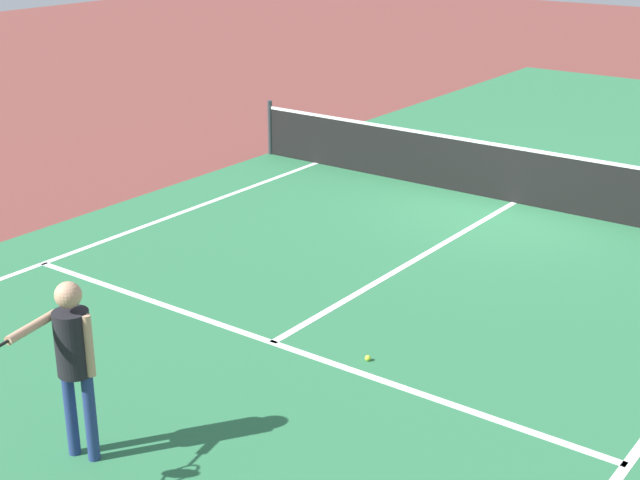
# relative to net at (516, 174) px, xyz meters

# --- Properties ---
(ground_plane) EXTENTS (60.00, 60.00, 0.00)m
(ground_plane) POSITION_rel_net_xyz_m (0.00, 0.00, -0.49)
(ground_plane) COLOR brown
(court_surface_inbounds) EXTENTS (10.62, 24.40, 0.00)m
(court_surface_inbounds) POSITION_rel_net_xyz_m (0.00, 0.00, -0.49)
(court_surface_inbounds) COLOR #2D7247
(court_surface_inbounds) RESTS_ON ground_plane
(line_sideline_left) EXTENTS (0.10, 11.89, 0.01)m
(line_sideline_left) POSITION_rel_net_xyz_m (-4.11, -5.95, -0.49)
(line_sideline_left) COLOR white
(line_sideline_left) RESTS_ON ground_plane
(line_service_near) EXTENTS (8.22, 0.10, 0.01)m
(line_service_near) POSITION_rel_net_xyz_m (0.00, -6.40, -0.49)
(line_service_near) COLOR white
(line_service_near) RESTS_ON ground_plane
(line_center_service) EXTENTS (0.10, 6.40, 0.01)m
(line_center_service) POSITION_rel_net_xyz_m (0.00, -3.20, -0.49)
(line_center_service) COLOR white
(line_center_service) RESTS_ON ground_plane
(net) EXTENTS (10.57, 0.09, 1.07)m
(net) POSITION_rel_net_xyz_m (0.00, 0.00, 0.00)
(net) COLOR #33383D
(net) RESTS_ON ground_plane
(player_near) EXTENTS (0.41, 1.25, 1.73)m
(player_near) POSITION_rel_net_xyz_m (0.06, -9.22, 0.59)
(player_near) COLOR navy
(player_near) RESTS_ON ground_plane
(tennis_ball_mid_court) EXTENTS (0.07, 0.07, 0.07)m
(tennis_ball_mid_court) POSITION_rel_net_xyz_m (1.12, -6.12, -0.46)
(tennis_ball_mid_court) COLOR #CCE033
(tennis_ball_mid_court) RESTS_ON ground_plane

